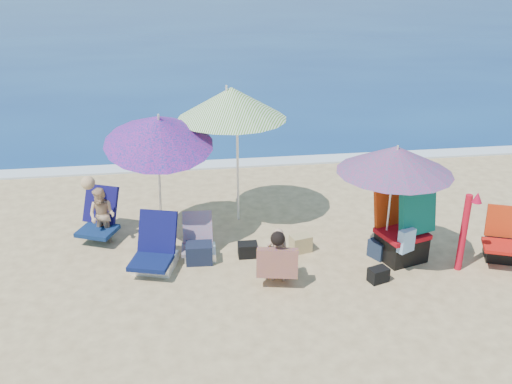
{
  "coord_description": "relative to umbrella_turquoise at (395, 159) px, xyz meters",
  "views": [
    {
      "loc": [
        -1.34,
        -6.41,
        4.32
      ],
      "look_at": [
        -0.3,
        1.0,
        1.1
      ],
      "focal_mm": 39.84,
      "sensor_mm": 36.0,
      "label": 1
    }
  ],
  "objects": [
    {
      "name": "ground",
      "position": [
        -1.59,
        -0.63,
        -1.64
      ],
      "size": [
        120.0,
        120.0,
        0.0
      ],
      "color": "#D8BC84",
      "rests_on": "ground"
    },
    {
      "name": "sea",
      "position": [
        -1.59,
        44.37,
        -1.69
      ],
      "size": [
        120.0,
        80.0,
        0.12
      ],
      "color": "navy",
      "rests_on": "ground"
    },
    {
      "name": "foam",
      "position": [
        -1.59,
        4.47,
        -1.62
      ],
      "size": [
        120.0,
        0.5,
        0.04
      ],
      "color": "white",
      "rests_on": "ground"
    },
    {
      "name": "umbrella_turquoise",
      "position": [
        0.0,
        0.0,
        0.0
      ],
      "size": [
        2.02,
        2.02,
        1.86
      ],
      "color": "white",
      "rests_on": "ground"
    },
    {
      "name": "umbrella_striped",
      "position": [
        -2.09,
        1.74,
        0.42
      ],
      "size": [
        2.31,
        2.31,
        2.36
      ],
      "color": "white",
      "rests_on": "ground"
    },
    {
      "name": "umbrella_blue",
      "position": [
        -3.24,
        1.15,
        0.21
      ],
      "size": [
        1.88,
        1.94,
        2.25
      ],
      "color": "white",
      "rests_on": "ground"
    },
    {
      "name": "furled_umbrella",
      "position": [
        0.99,
        -0.37,
        -0.92
      ],
      "size": [
        0.17,
        0.35,
        1.31
      ],
      "color": "red",
      "rests_on": "ground"
    },
    {
      "name": "chair_navy",
      "position": [
        -3.39,
        0.33,
        -1.42
      ],
      "size": [
        0.76,
        0.92,
        0.8
      ],
      "color": "#0C1746",
      "rests_on": "ground"
    },
    {
      "name": "chair_rainbow",
      "position": [
        -2.74,
        0.58,
        -1.47
      ],
      "size": [
        0.52,
        0.59,
        0.64
      ],
      "color": "#D3664A",
      "rests_on": "ground"
    },
    {
      "name": "camp_chair_left",
      "position": [
        1.74,
        -0.15,
        -1.38
      ],
      "size": [
        0.8,
        0.83,
        0.84
      ],
      "color": "red",
      "rests_on": "ground"
    },
    {
      "name": "camp_chair_right",
      "position": [
        0.26,
        0.05,
        -1.21
      ],
      "size": [
        0.84,
        0.88,
        1.18
      ],
      "color": "#9E0B13",
      "rests_on": "ground"
    },
    {
      "name": "person_center",
      "position": [
        -1.69,
        -0.32,
        -1.24
      ],
      "size": [
        0.6,
        0.59,
        0.83
      ],
      "color": "tan",
      "rests_on": "ground"
    },
    {
      "name": "person_left",
      "position": [
        -4.24,
        1.3,
        -1.17
      ],
      "size": [
        0.72,
        0.95,
        1.02
      ],
      "color": "tan",
      "rests_on": "ground"
    },
    {
      "name": "bag_navy_a",
      "position": [
        -2.74,
        0.39,
        -1.48
      ],
      "size": [
        0.4,
        0.3,
        0.3
      ],
      "color": "#161D31",
      "rests_on": "ground"
    },
    {
      "name": "bag_black_a",
      "position": [
        -2.01,
        0.47,
        -1.53
      ],
      "size": [
        0.3,
        0.22,
        0.22
      ],
      "color": "black",
      "rests_on": "ground"
    },
    {
      "name": "bag_tan",
      "position": [
        -1.18,
        0.52,
        -1.5
      ],
      "size": [
        0.35,
        0.29,
        0.26
      ],
      "color": "tan",
      "rests_on": "ground"
    },
    {
      "name": "bag_navy_b",
      "position": [
        0.02,
        0.21,
        -1.5
      ],
      "size": [
        0.46,
        0.42,
        0.28
      ],
      "color": "#1B273C",
      "rests_on": "ground"
    },
    {
      "name": "bag_black_b",
      "position": [
        -0.28,
        -0.49,
        -1.53
      ],
      "size": [
        0.31,
        0.26,
        0.21
      ],
      "color": "black",
      "rests_on": "ground"
    }
  ]
}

